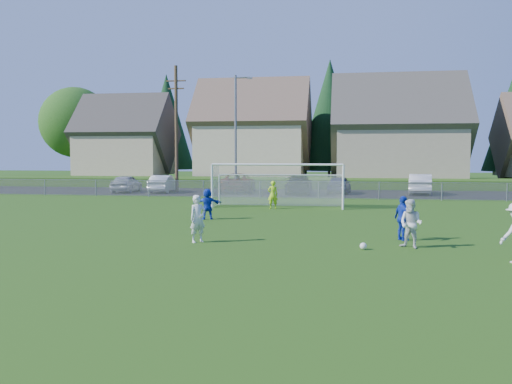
# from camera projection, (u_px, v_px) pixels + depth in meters

# --- Properties ---
(ground) EXTENTS (160.00, 160.00, 0.00)m
(ground) POSITION_uv_depth(u_px,v_px,m) (210.00, 261.00, 15.20)
(ground) COLOR #193D0C
(ground) RESTS_ON ground
(asphalt_lot) EXTENTS (60.00, 60.00, 0.00)m
(asphalt_lot) POSITION_uv_depth(u_px,v_px,m) (296.00, 193.00, 42.28)
(asphalt_lot) COLOR black
(asphalt_lot) RESTS_ON ground
(grass_embankment) EXTENTS (70.00, 6.00, 0.80)m
(grass_embankment) POSITION_uv_depth(u_px,v_px,m) (303.00, 183.00, 49.64)
(grass_embankment) COLOR #1E420F
(grass_embankment) RESTS_ON ground
(soccer_ball) EXTENTS (0.22, 0.22, 0.22)m
(soccer_ball) POSITION_uv_depth(u_px,v_px,m) (363.00, 246.00, 17.03)
(soccer_ball) COLOR white
(soccer_ball) RESTS_ON ground
(player_white_a) EXTENTS (0.69, 0.69, 1.62)m
(player_white_a) POSITION_uv_depth(u_px,v_px,m) (198.00, 219.00, 18.39)
(player_white_a) COLOR silver
(player_white_a) RESTS_ON ground
(player_white_b) EXTENTS (0.96, 0.91, 1.57)m
(player_white_b) POSITION_uv_depth(u_px,v_px,m) (411.00, 224.00, 17.26)
(player_white_b) COLOR silver
(player_white_b) RESTS_ON ground
(player_blue_a) EXTENTS (0.76, 0.98, 1.55)m
(player_blue_a) POSITION_uv_depth(u_px,v_px,m) (403.00, 218.00, 18.81)
(player_blue_a) COLOR #1432BD
(player_blue_a) RESTS_ON ground
(player_blue_b) EXTENTS (1.39, 0.80, 1.43)m
(player_blue_b) POSITION_uv_depth(u_px,v_px,m) (207.00, 204.00, 24.98)
(player_blue_b) COLOR #1432BD
(player_blue_b) RESTS_ON ground
(goalkeeper) EXTENTS (0.65, 0.51, 1.55)m
(goalkeeper) POSITION_uv_depth(u_px,v_px,m) (273.00, 195.00, 29.87)
(goalkeeper) COLOR #ACE71B
(goalkeeper) RESTS_ON ground
(car_a) EXTENTS (1.92, 4.16, 1.38)m
(car_a) POSITION_uv_depth(u_px,v_px,m) (126.00, 183.00, 43.14)
(car_a) COLOR #ABADB3
(car_a) RESTS_ON ground
(car_b) EXTENTS (1.72, 4.23, 1.36)m
(car_b) POSITION_uv_depth(u_px,v_px,m) (163.00, 184.00, 42.89)
(car_b) COLOR silver
(car_b) RESTS_ON ground
(car_c) EXTENTS (3.06, 5.69, 1.52)m
(car_c) POSITION_uv_depth(u_px,v_px,m) (238.00, 183.00, 42.73)
(car_c) COLOR #61170B
(car_c) RESTS_ON ground
(car_d) EXTENTS (2.21, 4.99, 1.43)m
(car_d) POSITION_uv_depth(u_px,v_px,m) (299.00, 185.00, 41.03)
(car_d) COLOR black
(car_d) RESTS_ON ground
(car_e) EXTENTS (1.96, 4.15, 1.37)m
(car_e) POSITION_uv_depth(u_px,v_px,m) (339.00, 185.00, 41.70)
(car_e) COLOR #131343
(car_e) RESTS_ON ground
(car_f) EXTENTS (2.24, 4.80, 1.52)m
(car_f) POSITION_uv_depth(u_px,v_px,m) (420.00, 184.00, 40.83)
(car_f) COLOR white
(car_f) RESTS_ON ground
(soccer_goal) EXTENTS (7.42, 1.90, 2.50)m
(soccer_goal) POSITION_uv_depth(u_px,v_px,m) (279.00, 178.00, 30.90)
(soccer_goal) COLOR white
(soccer_goal) RESTS_ON ground
(chainlink_fence) EXTENTS (52.06, 0.06, 1.20)m
(chainlink_fence) POSITION_uv_depth(u_px,v_px,m) (289.00, 189.00, 36.83)
(chainlink_fence) COLOR gray
(chainlink_fence) RESTS_ON ground
(streetlight) EXTENTS (1.38, 0.18, 9.00)m
(streetlight) POSITION_uv_depth(u_px,v_px,m) (236.00, 130.00, 41.19)
(streetlight) COLOR slate
(streetlight) RESTS_ON ground
(utility_pole) EXTENTS (1.60, 0.26, 10.00)m
(utility_pole) POSITION_uv_depth(u_px,v_px,m) (176.00, 127.00, 42.96)
(utility_pole) COLOR #473321
(utility_pole) RESTS_ON ground
(houses_row) EXTENTS (53.90, 11.45, 13.27)m
(houses_row) POSITION_uv_depth(u_px,v_px,m) (328.00, 113.00, 56.20)
(houses_row) COLOR tan
(houses_row) RESTS_ON ground
(tree_row) EXTENTS (65.98, 12.36, 13.80)m
(tree_row) POSITION_uv_depth(u_px,v_px,m) (321.00, 121.00, 62.55)
(tree_row) COLOR #382616
(tree_row) RESTS_ON ground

